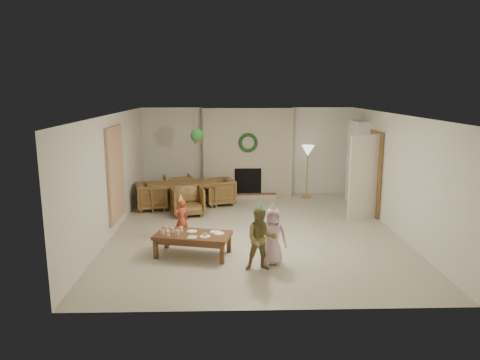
{
  "coord_description": "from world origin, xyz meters",
  "views": [
    {
      "loc": [
        -0.57,
        -9.19,
        3.03
      ],
      "look_at": [
        -0.3,
        0.4,
        1.05
      ],
      "focal_mm": 33.35,
      "sensor_mm": 36.0,
      "label": 1
    }
  ],
  "objects_px": {
    "dining_chair_left": "(152,196)",
    "dining_chair_right": "(219,192)",
    "dining_chair_near": "(188,201)",
    "child_red": "(181,220)",
    "child_plaid": "(261,239)",
    "child_pink": "(273,236)",
    "dining_chair_far": "(178,188)",
    "coffee_table_top": "(193,235)",
    "dining_table": "(183,195)"
  },
  "relations": [
    {
      "from": "dining_chair_near",
      "to": "coffee_table_top",
      "type": "distance_m",
      "value": 2.71
    },
    {
      "from": "dining_chair_right",
      "to": "child_pink",
      "type": "height_order",
      "value": "child_pink"
    },
    {
      "from": "coffee_table_top",
      "to": "child_red",
      "type": "bearing_deg",
      "value": 121.64
    },
    {
      "from": "dining_table",
      "to": "child_pink",
      "type": "xyz_separation_m",
      "value": [
        1.95,
        -3.87,
        0.19
      ]
    },
    {
      "from": "dining_chair_right",
      "to": "dining_table",
      "type": "bearing_deg",
      "value": -90.0
    },
    {
      "from": "dining_chair_far",
      "to": "coffee_table_top",
      "type": "distance_m",
      "value": 4.27
    },
    {
      "from": "child_red",
      "to": "dining_chair_right",
      "type": "bearing_deg",
      "value": -142.88
    },
    {
      "from": "dining_table",
      "to": "child_plaid",
      "type": "xyz_separation_m",
      "value": [
        1.73,
        -4.14,
        0.23
      ]
    },
    {
      "from": "coffee_table_top",
      "to": "child_pink",
      "type": "relative_size",
      "value": 1.36
    },
    {
      "from": "child_plaid",
      "to": "child_pink",
      "type": "height_order",
      "value": "child_plaid"
    },
    {
      "from": "dining_chair_right",
      "to": "coffee_table_top",
      "type": "relative_size",
      "value": 0.56
    },
    {
      "from": "dining_table",
      "to": "coffee_table_top",
      "type": "distance_m",
      "value": 3.49
    },
    {
      "from": "dining_table",
      "to": "child_pink",
      "type": "relative_size",
      "value": 1.78
    },
    {
      "from": "dining_chair_near",
      "to": "dining_chair_far",
      "type": "xyz_separation_m",
      "value": [
        -0.39,
        1.52,
        0.0
      ]
    },
    {
      "from": "dining_chair_near",
      "to": "child_pink",
      "type": "distance_m",
      "value": 3.58
    },
    {
      "from": "dining_table",
      "to": "dining_chair_left",
      "type": "relative_size",
      "value": 2.34
    },
    {
      "from": "coffee_table_top",
      "to": "child_pink",
      "type": "distance_m",
      "value": 1.49
    },
    {
      "from": "dining_chair_near",
      "to": "child_red",
      "type": "xyz_separation_m",
      "value": [
        0.03,
        -1.82,
        0.08
      ]
    },
    {
      "from": "child_red",
      "to": "child_plaid",
      "type": "bearing_deg",
      "value": 95.11
    },
    {
      "from": "dining_table",
      "to": "dining_chair_left",
      "type": "height_order",
      "value": "dining_chair_left"
    },
    {
      "from": "dining_chair_left",
      "to": "child_pink",
      "type": "xyz_separation_m",
      "value": [
        2.71,
        -3.68,
        0.15
      ]
    },
    {
      "from": "dining_chair_left",
      "to": "coffee_table_top",
      "type": "height_order",
      "value": "dining_chair_left"
    },
    {
      "from": "dining_chair_far",
      "to": "child_pink",
      "type": "bearing_deg",
      "value": 100.3
    },
    {
      "from": "dining_chair_right",
      "to": "child_plaid",
      "type": "xyz_separation_m",
      "value": [
        0.78,
        -4.39,
        0.2
      ]
    },
    {
      "from": "dining_chair_left",
      "to": "dining_chair_right",
      "type": "bearing_deg",
      "value": -90.0
    },
    {
      "from": "dining_chair_far",
      "to": "coffee_table_top",
      "type": "height_order",
      "value": "dining_chair_far"
    },
    {
      "from": "coffee_table_top",
      "to": "dining_chair_far",
      "type": "bearing_deg",
      "value": 112.55
    },
    {
      "from": "dining_chair_right",
      "to": "dining_chair_far",
      "type": "bearing_deg",
      "value": -128.66
    },
    {
      "from": "child_plaid",
      "to": "dining_chair_left",
      "type": "bearing_deg",
      "value": 119.27
    },
    {
      "from": "dining_table",
      "to": "child_plaid",
      "type": "bearing_deg",
      "value": -81.94
    },
    {
      "from": "dining_chair_right",
      "to": "child_red",
      "type": "xyz_separation_m",
      "value": [
        -0.72,
        -2.83,
        0.08
      ]
    },
    {
      "from": "dining_chair_near",
      "to": "coffee_table_top",
      "type": "bearing_deg",
      "value": -97.55
    },
    {
      "from": "child_plaid",
      "to": "dining_chair_near",
      "type": "bearing_deg",
      "value": 111.39
    },
    {
      "from": "dining_chair_far",
      "to": "dining_chair_right",
      "type": "height_order",
      "value": "same"
    },
    {
      "from": "dining_chair_right",
      "to": "child_red",
      "type": "bearing_deg",
      "value": -28.79
    },
    {
      "from": "child_red",
      "to": "child_pink",
      "type": "distance_m",
      "value": 2.15
    },
    {
      "from": "dining_chair_left",
      "to": "coffee_table_top",
      "type": "bearing_deg",
      "value": -172.98
    },
    {
      "from": "dining_chair_far",
      "to": "dining_chair_left",
      "type": "distance_m",
      "value": 1.11
    },
    {
      "from": "dining_chair_near",
      "to": "child_plaid",
      "type": "bearing_deg",
      "value": -80.24
    },
    {
      "from": "dining_chair_near",
      "to": "dining_chair_left",
      "type": "height_order",
      "value": "same"
    },
    {
      "from": "dining_chair_left",
      "to": "dining_chair_near",
      "type": "bearing_deg",
      "value": -135.0
    },
    {
      "from": "dining_chair_near",
      "to": "dining_chair_right",
      "type": "xyz_separation_m",
      "value": [
        0.75,
        1.01,
        0.0
      ]
    },
    {
      "from": "dining_chair_right",
      "to": "coffee_table_top",
      "type": "bearing_deg",
      "value": -21.05
    },
    {
      "from": "dining_chair_right",
      "to": "child_plaid",
      "type": "distance_m",
      "value": 4.46
    },
    {
      "from": "dining_chair_far",
      "to": "child_plaid",
      "type": "xyz_separation_m",
      "value": [
        1.92,
        -4.9,
        0.2
      ]
    },
    {
      "from": "dining_chair_far",
      "to": "dining_chair_right",
      "type": "distance_m",
      "value": 1.25
    },
    {
      "from": "dining_chair_far",
      "to": "dining_chair_left",
      "type": "bearing_deg",
      "value": 45.0
    },
    {
      "from": "dining_chair_near",
      "to": "child_plaid",
      "type": "distance_m",
      "value": 3.72
    },
    {
      "from": "dining_chair_far",
      "to": "dining_chair_left",
      "type": "relative_size",
      "value": 1.0
    },
    {
      "from": "dining_table",
      "to": "dining_chair_near",
      "type": "distance_m",
      "value": 0.78
    }
  ]
}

